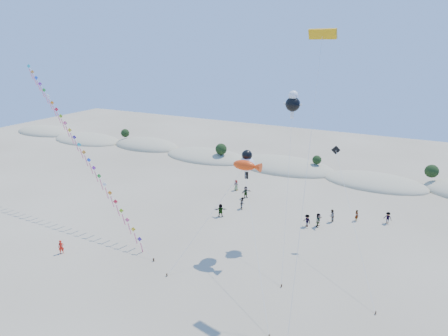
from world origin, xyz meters
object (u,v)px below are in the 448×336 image
parafoil_kite (322,40)px  kite_train (78,143)px  flyer_foreground (61,247)px  fish_kite (247,166)px

parafoil_kite → kite_train: bearing=178.3°
kite_train → flyer_foreground: 13.34m
parafoil_kite → flyer_foreground: (-24.82, -7.45, -21.31)m
flyer_foreground → kite_train: bearing=76.1°
kite_train → fish_kite: (22.82, 0.72, 0.06)m
kite_train → fish_kite: size_ratio=2.50×
fish_kite → kite_train: bearing=-178.2°
fish_kite → parafoil_kite: (6.90, -1.63, 12.09)m
fish_kite → flyer_foreground: 22.10m
fish_kite → flyer_foreground: (-17.91, -9.08, -9.23)m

